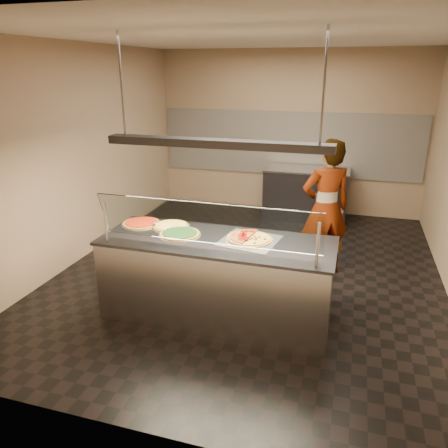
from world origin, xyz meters
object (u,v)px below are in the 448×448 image
(pizza_spatula, at_px, (162,225))
(prep_table, at_px, (306,194))
(sneeze_guard, at_px, (206,224))
(pizza_tomato, at_px, (141,223))
(pizza_cheese, at_px, (171,226))
(worker, at_px, (326,208))
(half_pizza_sausage, at_px, (260,239))
(half_pizza_pepperoni, at_px, (239,236))
(heat_lamp_housing, at_px, (216,143))
(perforated_tray, at_px, (249,240))
(pizza_spinach, at_px, (180,234))
(serving_counter, at_px, (217,279))

(pizza_spatula, xyz_separation_m, prep_table, (1.24, 3.60, -0.49))
(sneeze_guard, relative_size, pizza_tomato, 4.97)
(pizza_cheese, bearing_deg, worker, 37.94)
(half_pizza_sausage, bearing_deg, half_pizza_pepperoni, 179.34)
(half_pizza_pepperoni, relative_size, worker, 0.28)
(half_pizza_sausage, distance_m, heat_lamp_housing, 1.09)
(prep_table, bearing_deg, pizza_spatula, -109.00)
(sneeze_guard, height_order, perforated_tray, sneeze_guard)
(pizza_spinach, distance_m, pizza_tomato, 0.60)
(half_pizza_sausage, distance_m, pizza_spinach, 0.88)
(sneeze_guard, bearing_deg, pizza_tomato, 150.59)
(sneeze_guard, relative_size, worker, 1.23)
(perforated_tray, height_order, pizza_spatula, pizza_spatula)
(pizza_spinach, bearing_deg, pizza_tomato, 160.31)
(pizza_cheese, height_order, prep_table, pizza_cheese)
(perforated_tray, height_order, worker, worker)
(serving_counter, xyz_separation_m, perforated_tray, (0.34, 0.07, 0.47))
(sneeze_guard, distance_m, pizza_spinach, 0.63)
(half_pizza_sausage, relative_size, pizza_spinach, 1.09)
(sneeze_guard, height_order, heat_lamp_housing, heat_lamp_housing)
(worker, xyz_separation_m, heat_lamp_housing, (-1.02, -1.51, 1.04))
(pizza_spatula, bearing_deg, pizza_cheese, 27.60)
(sneeze_guard, xyz_separation_m, prep_table, (0.53, 4.12, -0.76))
(prep_table, bearing_deg, half_pizza_sausage, -91.11)
(sneeze_guard, distance_m, pizza_tomato, 1.18)
(pizza_spinach, distance_m, heat_lamp_housing, 1.09)
(perforated_tray, relative_size, half_pizza_pepperoni, 1.30)
(sneeze_guard, xyz_separation_m, perforated_tray, (0.34, 0.41, -0.29))
(serving_counter, height_order, pizza_cheese, pizza_cheese)
(sneeze_guard, xyz_separation_m, pizza_spatula, (-0.71, 0.52, -0.27))
(pizza_spatula, relative_size, worker, 0.16)
(pizza_spatula, bearing_deg, half_pizza_sausage, -5.40)
(perforated_tray, relative_size, pizza_tomato, 1.44)
(pizza_cheese, distance_m, worker, 2.09)
(pizza_spinach, distance_m, worker, 2.09)
(half_pizza_sausage, distance_m, worker, 1.55)
(pizza_tomato, bearing_deg, prep_table, 66.86)
(half_pizza_pepperoni, distance_m, prep_table, 3.75)
(pizza_spinach, relative_size, heat_lamp_housing, 0.20)
(perforated_tray, xyz_separation_m, half_pizza_pepperoni, (-0.11, 0.00, 0.03))
(pizza_spatula, bearing_deg, pizza_tomato, 172.34)
(sneeze_guard, bearing_deg, serving_counter, 90.00)
(pizza_cheese, height_order, worker, worker)
(sneeze_guard, distance_m, heat_lamp_housing, 0.80)
(half_pizza_sausage, xyz_separation_m, prep_table, (0.07, 3.71, -0.49))
(half_pizza_pepperoni, distance_m, pizza_tomato, 1.23)
(pizza_cheese, bearing_deg, serving_counter, -19.81)
(half_pizza_sausage, xyz_separation_m, heat_lamp_housing, (-0.45, -0.07, 0.99))
(perforated_tray, relative_size, half_pizza_sausage, 1.30)
(pizza_tomato, bearing_deg, sneeze_guard, -29.41)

